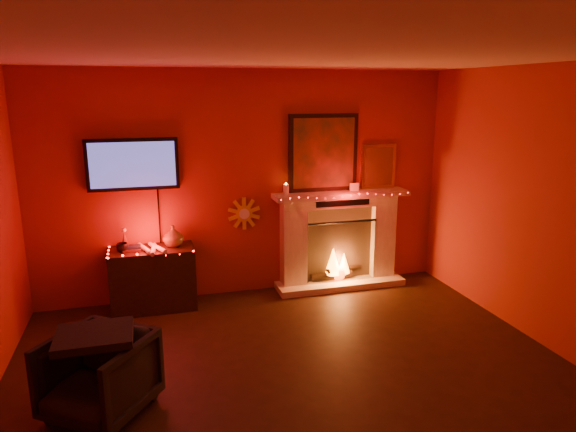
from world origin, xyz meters
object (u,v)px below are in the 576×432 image
console_table (153,276)px  armchair (99,376)px  sunburst_clock (244,214)px  fireplace (338,230)px  tv (133,165)px

console_table → armchair: console_table is taller
console_table → sunburst_clock: bearing=11.2°
console_table → fireplace: bearing=3.2°
fireplace → armchair: fireplace is taller
tv → armchair: (-0.32, -2.15, -1.32)m
fireplace → armchair: bearing=-142.9°
fireplace → sunburst_clock: fireplace is taller
tv → sunburst_clock: size_ratio=3.10×
sunburst_clock → console_table: 1.29m
fireplace → sunburst_clock: (-1.19, 0.09, 0.28)m
fireplace → console_table: 2.33m
sunburst_clock → fireplace: bearing=-4.4°
tv → console_table: (0.14, -0.19, -1.26)m
sunburst_clock → armchair: sunburst_clock is taller
tv → sunburst_clock: bearing=1.2°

